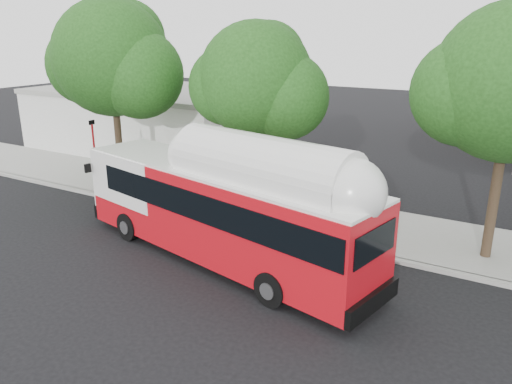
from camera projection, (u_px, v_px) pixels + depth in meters
ground at (197, 266)px, 18.11m from camera, size 120.00×120.00×0.00m
sidewalk at (279, 210)px, 23.44m from camera, size 60.00×5.00×0.15m
curb_strip at (251, 228)px, 21.30m from camera, size 60.00×0.30×0.15m
red_curb_segment at (195, 216)px, 22.73m from camera, size 10.00×0.32×0.16m
street_tree_left at (120, 63)px, 24.70m from camera, size 6.67×5.80×9.74m
street_tree_mid at (264, 85)px, 21.56m from camera, size 5.75×5.00×8.62m
low_commercial_bldg at (154, 118)px, 35.63m from camera, size 16.20×10.20×4.25m
transit_bus at (221, 213)px, 18.00m from camera, size 13.69×5.33×3.99m
signal_pole at (95, 156)px, 25.76m from camera, size 0.11×0.36×3.81m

